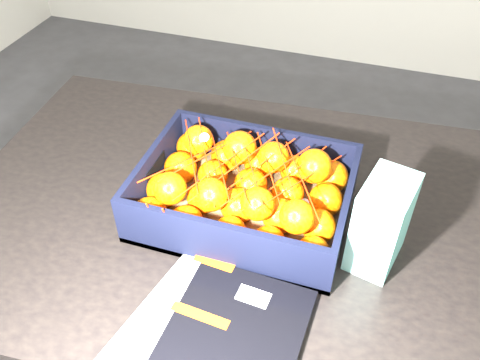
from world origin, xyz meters
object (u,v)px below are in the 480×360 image
(table, at_px, (248,243))
(magazine_stack, at_px, (209,339))
(produce_crate, at_px, (245,200))
(retail_carton, at_px, (381,223))

(table, distance_m, magazine_stack, 0.32)
(table, relative_size, produce_crate, 3.14)
(magazine_stack, bearing_deg, table, 95.36)
(table, height_order, magazine_stack, magazine_stack)
(produce_crate, xyz_separation_m, retail_carton, (0.26, -0.04, 0.05))
(table, bearing_deg, magazine_stack, -84.64)
(table, relative_size, retail_carton, 7.16)
(retail_carton, bearing_deg, produce_crate, -175.14)
(table, distance_m, produce_crate, 0.13)
(produce_crate, bearing_deg, retail_carton, -8.05)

